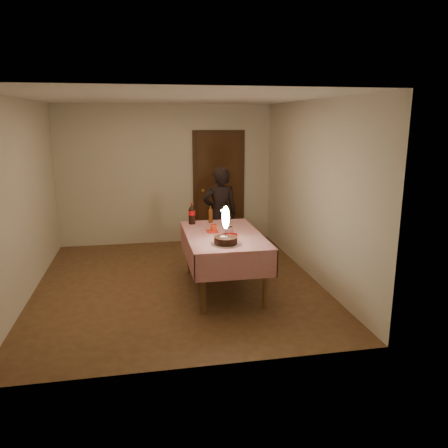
% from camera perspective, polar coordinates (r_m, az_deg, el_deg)
% --- Properties ---
extents(ground, '(4.00, 4.50, 0.01)m').
position_cam_1_polar(ground, '(6.45, -5.97, -7.68)').
color(ground, brown).
rests_on(ground, ground).
extents(room_shell, '(4.04, 4.54, 2.62)m').
position_cam_1_polar(room_shell, '(6.13, -6.09, 7.17)').
color(room_shell, beige).
rests_on(room_shell, ground).
extents(dining_table, '(1.02, 1.72, 0.80)m').
position_cam_1_polar(dining_table, '(5.99, -0.09, -2.27)').
color(dining_table, brown).
rests_on(dining_table, ground).
extents(birthday_cake, '(0.36, 0.36, 0.49)m').
position_cam_1_polar(birthday_cake, '(5.44, 0.22, -1.49)').
color(birthday_cake, white).
rests_on(birthday_cake, dining_table).
extents(red_plate, '(0.22, 0.22, 0.01)m').
position_cam_1_polar(red_plate, '(5.89, 0.72, -1.43)').
color(red_plate, '#B20C0F').
rests_on(red_plate, dining_table).
extents(red_cup, '(0.08, 0.08, 0.10)m').
position_cam_1_polar(red_cup, '(6.06, -1.38, -0.55)').
color(red_cup, '#B4260C').
rests_on(red_cup, dining_table).
extents(clear_cup, '(0.07, 0.07, 0.09)m').
position_cam_1_polar(clear_cup, '(5.98, 0.83, -0.80)').
color(clear_cup, white).
rests_on(clear_cup, dining_table).
extents(napkin_stack, '(0.15, 0.15, 0.02)m').
position_cam_1_polar(napkin_stack, '(6.05, -1.53, -0.97)').
color(napkin_stack, '#B32314').
rests_on(napkin_stack, dining_table).
extents(cola_bottle, '(0.10, 0.10, 0.32)m').
position_cam_1_polar(cola_bottle, '(6.50, -4.21, 1.33)').
color(cola_bottle, black).
rests_on(cola_bottle, dining_table).
extents(amber_bottle_left, '(0.06, 0.06, 0.26)m').
position_cam_1_polar(amber_bottle_left, '(6.58, -1.77, 1.20)').
color(amber_bottle_left, '#5A2C0F').
rests_on(amber_bottle_left, dining_table).
extents(amber_bottle_right, '(0.06, 0.06, 0.26)m').
position_cam_1_polar(amber_bottle_right, '(6.54, 0.39, 1.13)').
color(amber_bottle_right, '#5A2C0F').
rests_on(amber_bottle_right, dining_table).
extents(photographer, '(0.58, 0.44, 1.58)m').
position_cam_1_polar(photographer, '(7.24, -0.49, 1.30)').
color(photographer, black).
rests_on(photographer, ground).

